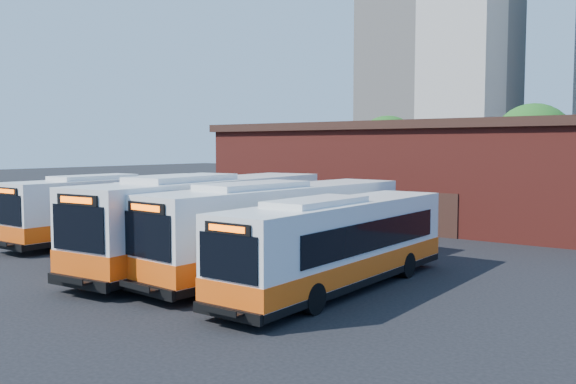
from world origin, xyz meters
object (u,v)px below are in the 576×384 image
Objects in this scene: transit_worker at (275,272)px; bus_mideast at (281,231)px; bus_west at (187,218)px; bus_east at (339,247)px; bus_midwest at (209,223)px; bus_farwest at (118,210)px.

bus_mideast is at bearing 42.09° from transit_worker.
bus_west is 1.04× the size of bus_east.
bus_midwest reaches higher than bus_mideast.
bus_east is (10.15, -2.61, -0.04)m from bus_west.
transit_worker is at bearing -18.85° from bus_farwest.
bus_farwest is at bearing 79.03° from transit_worker.
bus_west is at bearing -0.30° from bus_farwest.
bus_mideast reaches higher than bus_west.
bus_mideast is at bearing 162.90° from bus_east.
bus_midwest is 6.29m from transit_worker.
bus_west is at bearing 170.41° from bus_mideast.
bus_west is (5.20, 0.00, -0.06)m from bus_farwest.
bus_west is 10.48m from bus_east.
bus_west is at bearing 144.17° from bus_midwest.
bus_farwest is 15.05m from transit_worker.
bus_midwest reaches higher than transit_worker.
bus_midwest is at bearing 71.74° from transit_worker.
bus_east is at bearing -10.17° from bus_west.
bus_mideast reaches higher than bus_east.
bus_farwest is 8.89m from bus_midwest.
bus_east is at bearing -19.34° from transit_worker.
bus_west is 0.93× the size of bus_mideast.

